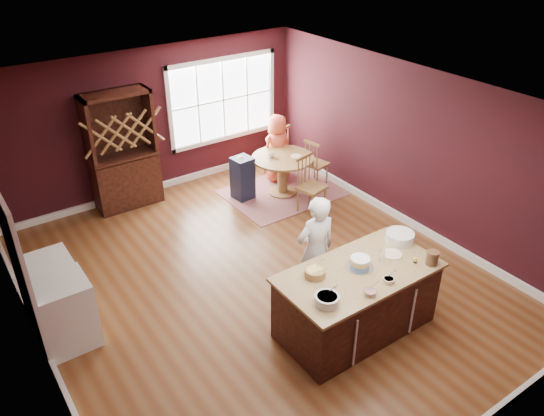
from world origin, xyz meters
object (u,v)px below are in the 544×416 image
at_px(baker, 315,251).
at_px(chair_east, 317,162).
at_px(layer_cake, 360,263).
at_px(high_chair, 243,177).
at_px(seated_woman, 277,148).
at_px(toddler, 238,157).
at_px(washer, 66,313).
at_px(kitchen_island, 356,301).
at_px(chair_north, 276,149).
at_px(dryer, 52,287).
at_px(chair_south, 312,185).
at_px(dining_table, 283,167).
at_px(hutch, 122,151).

distance_m(baker, chair_east, 3.54).
relative_size(layer_cake, high_chair, 0.40).
bearing_deg(seated_woman, toddler, 7.71).
bearing_deg(baker, washer, -14.16).
relative_size(kitchen_island, seated_woman, 1.51).
xyz_separation_m(chair_east, seated_woman, (-0.51, 0.60, 0.20)).
bearing_deg(chair_north, high_chair, 7.55).
height_order(chair_north, dryer, chair_north).
bearing_deg(kitchen_island, dryer, 141.06).
relative_size(chair_north, high_chair, 1.21).
height_order(chair_south, washer, chair_south).
relative_size(dining_table, washer, 1.26).
xyz_separation_m(high_chair, hutch, (-1.84, 0.98, 0.63)).
relative_size(chair_north, washer, 1.12).
distance_m(dining_table, chair_south, 0.85).
relative_size(kitchen_island, dryer, 2.31).
relative_size(kitchen_island, baker, 1.26).
height_order(kitchen_island, chair_north, chair_north).
xyz_separation_m(chair_south, dryer, (-4.52, -0.20, -0.09)).
height_order(kitchen_island, toddler, toddler).
bearing_deg(seated_woman, chair_north, -123.62).
distance_m(kitchen_island, high_chair, 3.88).
xyz_separation_m(chair_north, seated_woman, (-0.16, -0.27, 0.15)).
xyz_separation_m(kitchen_island, baker, (-0.06, 0.77, 0.37)).
bearing_deg(chair_south, hutch, 127.38).
height_order(toddler, dryer, toddler).
height_order(chair_east, dryer, chair_east).
bearing_deg(seated_woman, chair_east, 127.32).
relative_size(layer_cake, chair_south, 0.32).
relative_size(high_chair, dryer, 0.97).
relative_size(kitchen_island, layer_cake, 5.97).
height_order(chair_east, high_chair, chair_east).
height_order(chair_north, high_chair, chair_north).
bearing_deg(chair_east, high_chair, 64.98).
bearing_deg(washer, baker, -19.76).
bearing_deg(toddler, chair_north, 21.42).
bearing_deg(baker, hutch, -69.37).
distance_m(layer_cake, chair_east, 4.07).
bearing_deg(kitchen_island, chair_north, 67.23).
xyz_separation_m(baker, toddler, (0.73, 3.13, 0.00)).
bearing_deg(kitchen_island, hutch, 103.42).
bearing_deg(baker, toddler, -97.50).
relative_size(chair_north, dryer, 1.17).
relative_size(kitchen_island, hutch, 0.96).
bearing_deg(chair_south, chair_east, 33.13).
relative_size(chair_north, toddler, 3.98).
bearing_deg(kitchen_island, washer, 148.99).
bearing_deg(chair_north, chair_south, 58.56).
xyz_separation_m(high_chair, washer, (-3.78, -1.96, 0.03)).
relative_size(chair_east, dryer, 1.08).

